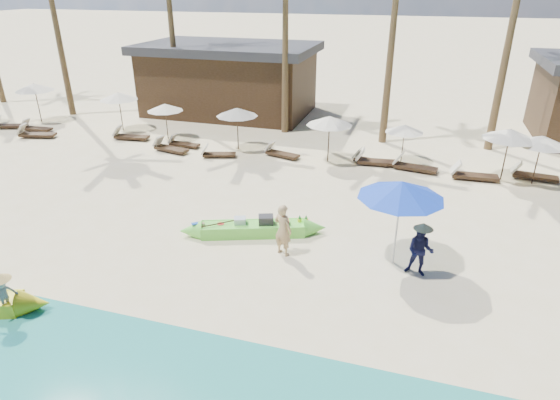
% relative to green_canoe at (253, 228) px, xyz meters
% --- Properties ---
extents(ground, '(240.00, 240.00, 0.00)m').
position_rel_green_canoe_xyz_m(ground, '(1.02, -2.44, -0.24)').
color(ground, beige).
rests_on(ground, ground).
extents(green_canoe, '(5.29, 2.19, 0.70)m').
position_rel_green_canoe_xyz_m(green_canoe, '(0.00, 0.00, 0.00)').
color(green_canoe, '#69E445').
rests_on(green_canoe, ground).
extents(tourist, '(0.72, 0.60, 1.70)m').
position_rel_green_canoe_xyz_m(tourist, '(1.30, -0.88, 0.61)').
color(tourist, tan).
rests_on(tourist, ground).
extents(vendor_green, '(0.83, 0.69, 1.56)m').
position_rel_green_canoe_xyz_m(vendor_green, '(5.38, -0.84, 0.55)').
color(vendor_green, '#15173A').
rests_on(vendor_green, ground).
extents(vendor_yellow, '(0.55, 0.73, 1.01)m').
position_rel_green_canoe_xyz_m(vendor_yellow, '(-4.50, -5.83, 0.45)').
color(vendor_yellow, gray).
rests_on(vendor_yellow, ground).
extents(blue_umbrella, '(2.49, 2.49, 2.68)m').
position_rel_green_canoe_xyz_m(blue_umbrella, '(4.66, -0.40, 2.19)').
color(blue_umbrella, '#99999E').
rests_on(blue_umbrella, ground).
extents(resort_parasol_1, '(2.24, 2.24, 2.31)m').
position_rel_green_canoe_xyz_m(resort_parasol_1, '(-17.28, 9.65, 1.84)').
color(resort_parasol_1, '#362316').
rests_on(resort_parasol_1, ground).
extents(lounger_1_left, '(1.93, 1.11, 0.63)m').
position_rel_green_canoe_xyz_m(lounger_1_left, '(-17.93, 7.80, -0.03)').
color(lounger_1_left, '#362316').
rests_on(lounger_1_left, ground).
extents(lounger_1_right, '(1.78, 0.65, 0.59)m').
position_rel_green_canoe_xyz_m(lounger_1_right, '(-16.06, 7.82, -0.04)').
color(lounger_1_right, '#362316').
rests_on(lounger_1_right, ground).
extents(resort_parasol_2, '(2.11, 2.11, 2.17)m').
position_rel_green_canoe_xyz_m(resort_parasol_2, '(-11.38, 9.46, 1.72)').
color(resort_parasol_2, '#362316').
rests_on(resort_parasol_2, ground).
extents(lounger_2_left, '(2.07, 1.07, 0.67)m').
position_rel_green_canoe_xyz_m(lounger_2_left, '(-15.15, 6.80, -0.01)').
color(lounger_2_left, '#362316').
rests_on(lounger_2_left, ground).
extents(resort_parasol_3, '(1.89, 1.89, 1.95)m').
position_rel_green_canoe_xyz_m(resort_parasol_3, '(-8.01, 8.62, 1.52)').
color(resort_parasol_3, '#362316').
rests_on(resort_parasol_3, ground).
extents(lounger_3_left, '(1.98, 0.80, 0.65)m').
position_rel_green_canoe_xyz_m(lounger_3_left, '(-9.98, 7.97, -0.02)').
color(lounger_3_left, '#362316').
rests_on(lounger_3_left, ground).
extents(lounger_3_right, '(1.97, 0.95, 0.64)m').
position_rel_green_canoe_xyz_m(lounger_3_right, '(-6.94, 6.83, -0.02)').
color(lounger_3_right, '#362316').
rests_on(lounger_3_right, ground).
extents(resort_parasol_4, '(2.07, 2.07, 2.13)m').
position_rel_green_canoe_xyz_m(resort_parasol_4, '(-3.76, 8.21, 1.69)').
color(resort_parasol_4, '#362316').
rests_on(resort_parasol_4, ground).
extents(lounger_4_left, '(1.67, 0.57, 0.56)m').
position_rel_green_canoe_xyz_m(lounger_4_left, '(-6.66, 7.70, -0.05)').
color(lounger_4_left, '#362316').
rests_on(lounger_4_left, ground).
extents(lounger_4_right, '(1.73, 0.97, 0.56)m').
position_rel_green_canoe_xyz_m(lounger_4_right, '(-4.31, 6.76, -0.05)').
color(lounger_4_right, '#362316').
rests_on(lounger_4_right, ground).
extents(resort_parasol_5, '(2.14, 2.14, 2.20)m').
position_rel_green_canoe_xyz_m(resort_parasol_5, '(0.98, 7.75, 1.75)').
color(resort_parasol_5, '#362316').
rests_on(resort_parasol_5, ground).
extents(lounger_5_left, '(1.84, 0.98, 0.60)m').
position_rel_green_canoe_xyz_m(lounger_5_left, '(-1.37, 7.72, -0.04)').
color(lounger_5_left, '#362316').
rests_on(lounger_5_left, ground).
extents(resort_parasol_6, '(1.77, 1.77, 1.83)m').
position_rel_green_canoe_xyz_m(resort_parasol_6, '(4.33, 8.64, 1.41)').
color(resort_parasol_6, '#362316').
rests_on(resort_parasol_6, ground).
extents(lounger_6_left, '(2.04, 0.81, 0.68)m').
position_rel_green_canoe_xyz_m(lounger_6_left, '(3.17, 7.89, -0.01)').
color(lounger_6_left, '#362316').
rests_on(lounger_6_left, ground).
extents(lounger_6_right, '(1.80, 0.86, 0.59)m').
position_rel_green_canoe_xyz_m(lounger_6_right, '(2.89, 8.01, -0.04)').
color(lounger_6_right, '#362316').
rests_on(lounger_6_right, ground).
extents(resort_parasol_7, '(2.20, 2.20, 2.26)m').
position_rel_green_canoe_xyz_m(resort_parasol_7, '(8.60, 7.68, 1.80)').
color(resort_parasol_7, '#362316').
rests_on(resort_parasol_7, ground).
extents(lounger_7_left, '(2.03, 0.91, 0.66)m').
position_rel_green_canoe_xyz_m(lounger_7_left, '(4.90, 7.68, -0.01)').
color(lounger_7_left, '#362316').
rests_on(lounger_7_left, ground).
extents(lounger_7_right, '(2.02, 0.72, 0.68)m').
position_rel_green_canoe_xyz_m(lounger_7_right, '(7.37, 7.32, -0.01)').
color(lounger_7_right, '#362316').
rests_on(lounger_7_right, ground).
extents(resort_parasol_8, '(2.05, 2.05, 2.11)m').
position_rel_green_canoe_xyz_m(resort_parasol_8, '(9.81, 7.57, 1.67)').
color(resort_parasol_8, '#362316').
rests_on(resort_parasol_8, ground).
extents(lounger_8_left, '(1.95, 0.82, 0.64)m').
position_rel_green_canoe_xyz_m(lounger_8_left, '(9.87, 8.10, -0.02)').
color(lounger_8_left, '#362316').
rests_on(lounger_8_left, ground).
extents(pavilion_west, '(10.80, 6.60, 4.30)m').
position_rel_green_canoe_xyz_m(pavilion_west, '(-6.98, 15.06, 1.96)').
color(pavilion_west, '#362316').
rests_on(pavilion_west, ground).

